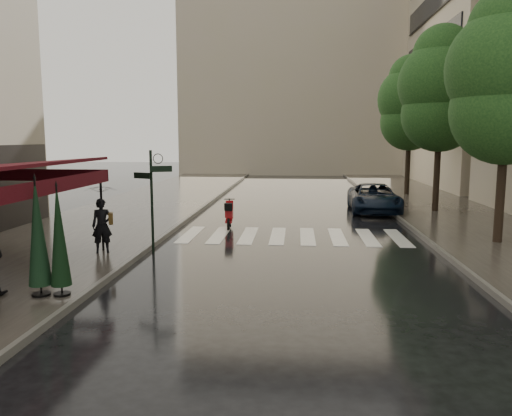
# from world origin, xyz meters

# --- Properties ---
(ground) EXTENTS (120.00, 120.00, 0.00)m
(ground) POSITION_xyz_m (0.00, 0.00, 0.00)
(ground) COLOR black
(ground) RESTS_ON ground
(sidewalk_near) EXTENTS (6.00, 60.00, 0.12)m
(sidewalk_near) POSITION_xyz_m (-4.50, 12.00, 0.06)
(sidewalk_near) COLOR #38332D
(sidewalk_near) RESTS_ON ground
(sidewalk_far) EXTENTS (5.50, 60.00, 0.12)m
(sidewalk_far) POSITION_xyz_m (10.25, 12.00, 0.06)
(sidewalk_far) COLOR #38332D
(sidewalk_far) RESTS_ON ground
(curb_near) EXTENTS (0.12, 60.00, 0.16)m
(curb_near) POSITION_xyz_m (-1.45, 12.00, 0.07)
(curb_near) COLOR #595651
(curb_near) RESTS_ON ground
(curb_far) EXTENTS (0.12, 60.00, 0.16)m
(curb_far) POSITION_xyz_m (7.45, 12.00, 0.07)
(curb_far) COLOR #595651
(curb_far) RESTS_ON ground
(crosswalk) EXTENTS (7.85, 3.20, 0.01)m
(crosswalk) POSITION_xyz_m (2.98, 6.00, 0.01)
(crosswalk) COLOR silver
(crosswalk) RESTS_ON ground
(signpost) EXTENTS (1.17, 0.29, 3.10)m
(signpost) POSITION_xyz_m (-1.19, 3.00, 1.83)
(signpost) COLOR black
(signpost) RESTS_ON ground
(haussmann_far) EXTENTS (8.00, 16.00, 18.50)m
(haussmann_far) POSITION_xyz_m (16.50, 26.00, 9.25)
(haussmann_far) COLOR tan
(haussmann_far) RESTS_ON ground
(backdrop_building) EXTENTS (22.00, 6.00, 20.00)m
(backdrop_building) POSITION_xyz_m (3.00, 38.00, 10.00)
(backdrop_building) COLOR tan
(backdrop_building) RESTS_ON ground
(tree_near) EXTENTS (3.80, 3.80, 7.99)m
(tree_near) POSITION_xyz_m (9.60, 5.00, 5.32)
(tree_near) COLOR black
(tree_near) RESTS_ON sidewalk_far
(tree_mid) EXTENTS (3.80, 3.80, 8.34)m
(tree_mid) POSITION_xyz_m (9.50, 12.00, 5.59)
(tree_mid) COLOR black
(tree_mid) RESTS_ON sidewalk_far
(tree_far) EXTENTS (3.80, 3.80, 8.16)m
(tree_far) POSITION_xyz_m (9.70, 19.00, 5.46)
(tree_far) COLOR black
(tree_far) RESTS_ON sidewalk_far
(pedestrian_with_umbrella) EXTENTS (1.23, 1.24, 2.41)m
(pedestrian_with_umbrella) POSITION_xyz_m (-2.56, 2.50, 1.73)
(pedestrian_with_umbrella) COLOR black
(pedestrian_with_umbrella) RESTS_ON sidewalk_near
(scooter) EXTENTS (0.48, 1.61, 1.06)m
(scooter) POSITION_xyz_m (0.50, 7.52, 0.49)
(scooter) COLOR black
(scooter) RESTS_ON ground
(parked_car) EXTENTS (2.34, 4.84, 1.33)m
(parked_car) POSITION_xyz_m (6.74, 12.27, 0.66)
(parked_car) COLOR black
(parked_car) RESTS_ON ground
(parasol_front) EXTENTS (0.43, 0.43, 2.40)m
(parasol_front) POSITION_xyz_m (-1.88, -1.50, 1.41)
(parasol_front) COLOR black
(parasol_front) RESTS_ON sidewalk_near
(parasol_back) EXTENTS (0.48, 0.48, 2.55)m
(parasol_back) POSITION_xyz_m (-2.32, -1.54, 1.49)
(parasol_back) COLOR black
(parasol_back) RESTS_ON sidewalk_near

